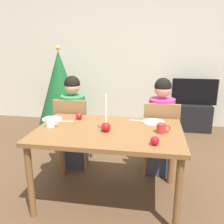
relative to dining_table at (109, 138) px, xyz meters
The scene contains 19 objects.
ground_plane 0.67m from the dining_table, ahead, with size 7.68×7.68×0.00m, color brown.
back_wall 2.68m from the dining_table, 90.00° to the left, with size 6.40×0.10×2.60m, color beige.
dining_table is the anchor object (origin of this frame).
chair_left 0.84m from the dining_table, 132.79° to the left, with size 0.40×0.40×0.90m.
chair_right 0.81m from the dining_table, 49.78° to the left, with size 0.40×0.40×0.90m.
person_left_child 0.86m from the dining_table, 131.31° to the left, with size 0.30×0.30×1.17m.
person_right_child 0.83m from the dining_table, 51.24° to the left, with size 0.30×0.30×1.17m.
tv_stand 2.60m from the dining_table, 63.66° to the left, with size 0.64×0.40×0.48m, color black.
tv 2.57m from the dining_table, 63.67° to the left, with size 0.79×0.05×0.46m.
christmas_tree 2.28m from the dining_table, 122.59° to the left, with size 0.81×0.81×1.51m.
candle_centerpiece 0.16m from the dining_table, 106.54° to the right, with size 0.09×0.09×0.35m.
plate_left 0.70m from the dining_table, 162.17° to the left, with size 0.21×0.21×0.01m, color white.
plate_right 0.52m from the dining_table, 34.31° to the left, with size 0.22×0.22×0.01m, color silver.
mug_left 0.60m from the dining_table, behind, with size 0.13×0.09×0.10m.
mug_right 0.51m from the dining_table, ahead, with size 0.13×0.08×0.09m.
fork_left 0.53m from the dining_table, 161.01° to the left, with size 0.18×0.01×0.01m, color silver.
fork_right 0.42m from the dining_table, 50.75° to the left, with size 0.18×0.01×0.01m, color silver.
apple_near_candle 0.54m from the dining_table, 34.03° to the right, with size 0.07×0.07×0.07m, color red.
apple_by_left_plate 0.48m from the dining_table, 143.53° to the left, with size 0.07×0.07×0.07m, color red.
Camera 1 is at (0.40, -2.16, 1.55)m, focal length 39.15 mm.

